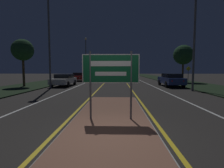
{
  "coord_description": "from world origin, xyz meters",
  "views": [
    {
      "loc": [
        0.22,
        -4.54,
        1.8
      ],
      "look_at": [
        0.0,
        2.92,
        1.2
      ],
      "focal_mm": 28.0,
      "sensor_mm": 36.0,
      "label": 1
    }
  ],
  "objects": [
    {
      "name": "car_receding_0",
      "position": [
        6.06,
        14.58,
        0.76
      ],
      "size": [
        1.91,
        4.69,
        1.42
      ],
      "color": "navy",
      "rests_on": "ground_plane"
    },
    {
      "name": "car_receding_1",
      "position": [
        2.38,
        25.58,
        0.75
      ],
      "size": [
        1.86,
        4.43,
        1.4
      ],
      "color": "navy",
      "rests_on": "ground_plane"
    },
    {
      "name": "car_receding_3",
      "position": [
        2.76,
        46.84,
        0.69
      ],
      "size": [
        1.99,
        4.22,
        1.29
      ],
      "color": "#B7B7BC",
      "rests_on": "ground_plane"
    },
    {
      "name": "streetlight_right_near",
      "position": [
        6.68,
        10.5,
        6.29
      ],
      "size": [
        0.57,
        0.57,
        9.41
      ],
      "color": "#56565B",
      "rests_on": "ground_plane"
    },
    {
      "name": "verge_right",
      "position": [
        9.5,
        20.0,
        0.04
      ],
      "size": [
        5.0,
        100.0,
        0.08
      ],
      "color": "black",
      "rests_on": "ground_plane"
    },
    {
      "name": "streetlight_left_far",
      "position": [
        -6.66,
        33.88,
        5.5
      ],
      "size": [
        0.49,
        0.49,
        8.79
      ],
      "color": "#56565B",
      "rests_on": "ground_plane"
    },
    {
      "name": "lane_line_white_left",
      "position": [
        -4.2,
        25.0,
        0.0
      ],
      "size": [
        0.12,
        70.0,
        0.01
      ],
      "color": "silver",
      "rests_on": "ground_plane"
    },
    {
      "name": "edge_line_white_left",
      "position": [
        -7.2,
        25.0,
        0.0
      ],
      "size": [
        0.1,
        70.0,
        0.01
      ],
      "color": "silver",
      "rests_on": "ground_plane"
    },
    {
      "name": "roadside_palm_left",
      "position": [
        -9.64,
        13.57,
        3.85
      ],
      "size": [
        2.23,
        2.23,
        4.92
      ],
      "color": "#4C3823",
      "rests_on": "verge_left"
    },
    {
      "name": "car_approaching_1",
      "position": [
        -6.04,
        24.09,
        0.73
      ],
      "size": [
        2.02,
        4.51,
        1.37
      ],
      "color": "maroon",
      "rests_on": "ground_plane"
    },
    {
      "name": "median_island",
      "position": [
        0.0,
        1.42,
        0.04
      ],
      "size": [
        2.72,
        9.82,
        0.1
      ],
      "color": "#999993",
      "rests_on": "ground_plane"
    },
    {
      "name": "centre_line_yellow_left",
      "position": [
        -1.55,
        25.0,
        0.0
      ],
      "size": [
        0.12,
        70.0,
        0.01
      ],
      "color": "gold",
      "rests_on": "ground_plane"
    },
    {
      "name": "verge_left",
      "position": [
        -9.5,
        20.0,
        0.04
      ],
      "size": [
        5.0,
        100.0,
        0.08
      ],
      "color": "black",
      "rests_on": "ground_plane"
    },
    {
      "name": "ground_plane",
      "position": [
        0.0,
        0.0,
        0.0
      ],
      "size": [
        160.0,
        160.0,
        0.0
      ],
      "primitive_type": "plane",
      "color": "#282623"
    },
    {
      "name": "roadside_palm_right",
      "position": [
        9.47,
        20.37,
        3.9
      ],
      "size": [
        2.72,
        2.72,
        5.2
      ],
      "color": "#4C3823",
      "rests_on": "verge_right"
    },
    {
      "name": "edge_line_white_right",
      "position": [
        7.2,
        25.0,
        0.0
      ],
      "size": [
        0.1,
        70.0,
        0.01
      ],
      "color": "silver",
      "rests_on": "ground_plane"
    },
    {
      "name": "centre_line_yellow_right",
      "position": [
        1.55,
        25.0,
        0.0
      ],
      "size": [
        0.12,
        70.0,
        0.01
      ],
      "color": "gold",
      "rests_on": "ground_plane"
    },
    {
      "name": "car_receding_2",
      "position": [
        2.69,
        37.97,
        0.79
      ],
      "size": [
        1.95,
        4.54,
        1.52
      ],
      "color": "navy",
      "rests_on": "ground_plane"
    },
    {
      "name": "warning_sign",
      "position": [
        8.86,
        16.94,
        1.4
      ],
      "size": [
        0.6,
        0.06,
        2.18
      ],
      "color": "#56565B",
      "rests_on": "verge_right"
    },
    {
      "name": "lane_line_white_right",
      "position": [
        4.2,
        25.0,
        0.0
      ],
      "size": [
        0.12,
        70.0,
        0.01
      ],
      "color": "silver",
      "rests_on": "ground_plane"
    },
    {
      "name": "highway_sign",
      "position": [
        0.0,
        1.41,
        1.74
      ],
      "size": [
        1.94,
        0.07,
        2.33
      ],
      "color": "#56565B",
      "rests_on": "median_island"
    },
    {
      "name": "car_approaching_0",
      "position": [
        -5.78,
        14.93,
        0.71
      ],
      "size": [
        1.95,
        4.77,
        1.33
      ],
      "color": "silver",
      "rests_on": "ground_plane"
    },
    {
      "name": "streetlight_left_near",
      "position": [
        -6.31,
        12.28,
        7.3
      ],
      "size": [
        0.57,
        0.57,
        11.26
      ],
      "color": "#56565B",
      "rests_on": "ground_plane"
    }
  ]
}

